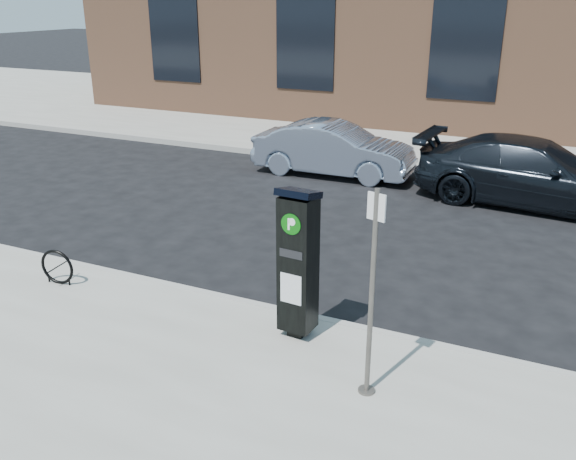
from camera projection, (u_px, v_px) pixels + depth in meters
The scene contains 9 objects.
ground at pixel (290, 320), 8.28m from camera, with size 120.00×120.00×0.00m, color black.
sidewalk_far at pixel (467, 127), 20.10m from camera, with size 60.00×12.00×0.15m, color gray.
curb_near at pixel (289, 316), 8.23m from camera, with size 60.00×0.12×0.16m, color #9E9B93.
curb_far at pixel (426, 171), 15.04m from camera, with size 60.00×0.12×0.16m, color #9E9B93.
parking_kiosk at pixel (298, 262), 7.29m from camera, with size 0.47×0.42×1.93m.
sign_pole at pixel (372, 297), 6.13m from camera, with size 0.20×0.18×2.27m.
bike_rack at pixel (57, 267), 8.89m from camera, with size 0.54×0.11×0.54m.
car_silver at pixel (334, 149), 14.79m from camera, with size 1.35×3.88×1.28m, color #8A98B0.
car_dark at pixel (532, 173), 12.64m from camera, with size 1.93×4.75×1.38m, color black.
Camera 1 is at (3.05, -6.62, 4.11)m, focal length 38.00 mm.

